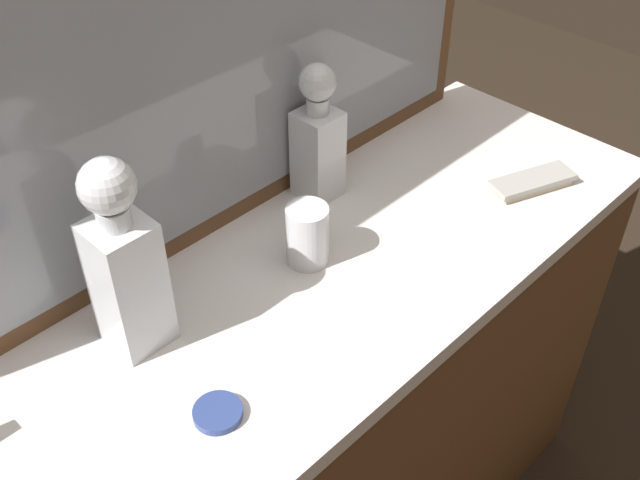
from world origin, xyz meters
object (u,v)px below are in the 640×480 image
Objects in this scene: silver_brush_front at (532,183)px; crystal_tumbler_left at (307,237)px; crystal_decanter_far_right at (126,274)px; crystal_decanter_front at (318,145)px; porcelain_dish at (218,413)px.

crystal_tumbler_left is at bearing 160.45° from silver_brush_front.
crystal_decanter_far_right is 0.32m from crystal_tumbler_left.
crystal_tumbler_left is 0.61× the size of silver_brush_front.
crystal_tumbler_left reaches higher than silver_brush_front.
crystal_decanter_front is at bearing 136.84° from silver_brush_front.
porcelain_dish is at bearing 178.82° from silver_brush_front.
crystal_tumbler_left is 0.48m from silver_brush_front.
crystal_tumbler_left is (-0.15, -0.12, -0.06)m from crystal_decanter_front.
crystal_tumbler_left is at bearing -10.40° from crystal_decanter_far_right.
silver_brush_front is at bearing -43.16° from crystal_decanter_front.
crystal_decanter_far_right reaches higher than crystal_tumbler_left.
crystal_decanter_front is 3.85× the size of porcelain_dish.
crystal_decanter_far_right reaches higher than porcelain_dish.
porcelain_dish is (-0.76, 0.02, -0.01)m from silver_brush_front.
crystal_decanter_front reaches higher than porcelain_dish.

